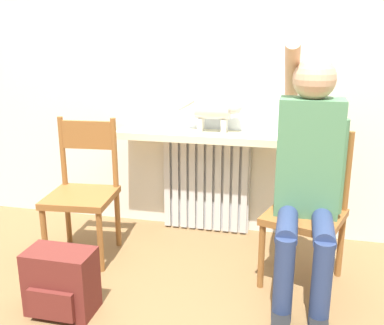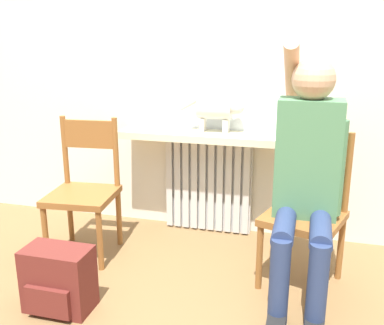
{
  "view_description": "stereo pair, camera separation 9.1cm",
  "coord_description": "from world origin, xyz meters",
  "px_view_note": "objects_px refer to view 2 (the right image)",
  "views": [
    {
      "loc": [
        0.61,
        -1.86,
        1.4
      ],
      "look_at": [
        0.0,
        0.71,
        0.64
      ],
      "focal_mm": 42.0,
      "sensor_mm": 36.0,
      "label": 1
    },
    {
      "loc": [
        0.7,
        -1.84,
        1.4
      ],
      "look_at": [
        0.0,
        0.71,
        0.64
      ],
      "focal_mm": 42.0,
      "sensor_mm": 36.0,
      "label": 2
    }
  ],
  "objects_px": {
    "cat": "(219,110)",
    "backpack": "(58,280)",
    "chair_left": "(84,188)",
    "chair_right": "(306,209)",
    "person": "(307,169)"
  },
  "relations": [
    {
      "from": "chair_left",
      "to": "cat",
      "type": "xyz_separation_m",
      "value": [
        0.77,
        0.5,
        0.46
      ]
    },
    {
      "from": "person",
      "to": "backpack",
      "type": "distance_m",
      "value": 1.42
    },
    {
      "from": "cat",
      "to": "person",
      "type": "bearing_deg",
      "value": -44.7
    },
    {
      "from": "chair_right",
      "to": "cat",
      "type": "relative_size",
      "value": 1.96
    },
    {
      "from": "chair_left",
      "to": "person",
      "type": "height_order",
      "value": "person"
    },
    {
      "from": "chair_left",
      "to": "person",
      "type": "xyz_separation_m",
      "value": [
        1.38,
        -0.1,
        0.26
      ]
    },
    {
      "from": "backpack",
      "to": "chair_right",
      "type": "bearing_deg",
      "value": 27.4
    },
    {
      "from": "chair_left",
      "to": "chair_right",
      "type": "height_order",
      "value": "same"
    },
    {
      "from": "cat",
      "to": "backpack",
      "type": "height_order",
      "value": "cat"
    },
    {
      "from": "chair_left",
      "to": "cat",
      "type": "bearing_deg",
      "value": 27.51
    },
    {
      "from": "chair_left",
      "to": "chair_right",
      "type": "bearing_deg",
      "value": -5.38
    },
    {
      "from": "chair_left",
      "to": "cat",
      "type": "relative_size",
      "value": 1.96
    },
    {
      "from": "chair_right",
      "to": "cat",
      "type": "height_order",
      "value": "cat"
    },
    {
      "from": "backpack",
      "to": "cat",
      "type": "bearing_deg",
      "value": 62.11
    },
    {
      "from": "chair_left",
      "to": "person",
      "type": "relative_size",
      "value": 0.64
    }
  ]
}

